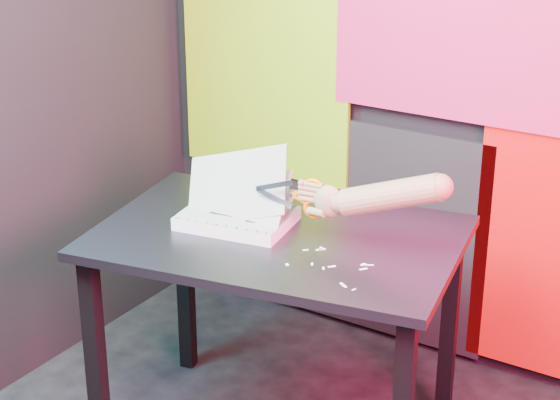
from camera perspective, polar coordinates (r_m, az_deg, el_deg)
The scene contains 7 objects.
room at distance 1.84m, azimuth 1.64°, elevation 4.43°, with size 3.01×3.01×2.71m.
backdrop at distance 3.24m, azimuth 15.89°, elevation 4.02°, with size 2.88×0.05×2.08m.
work_table at distance 2.89m, azimuth -0.12°, elevation -3.89°, with size 1.21×0.92×0.75m.
printout_stack at distance 2.90m, azimuth -2.63°, elevation -1.00°, with size 0.40×0.30×0.26m.
scissors at distance 2.76m, azimuth 1.76°, elevation 0.14°, with size 0.22×0.03×0.13m.
hand_forearm at distance 2.67m, azimuth 6.11°, elevation 0.25°, with size 0.45×0.11×0.19m.
paper_clippings at distance 2.65m, azimuth 3.32°, elevation -3.89°, with size 0.25×0.20×0.00m.
Camera 1 is at (0.89, -1.52, 1.90)m, focal length 60.00 mm.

